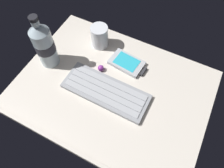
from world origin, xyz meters
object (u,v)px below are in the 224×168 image
juice_cup (100,37)px  water_bottle (45,44)px  handheld_device (128,64)px  keyboard (106,91)px  trackball_mouse (101,68)px

juice_cup → water_bottle: water_bottle is taller
handheld_device → juice_cup: 14.67cm
keyboard → handheld_device: keyboard is taller
handheld_device → water_bottle: size_ratio=0.64×
keyboard → juice_cup: bearing=124.0°
water_bottle → trackball_mouse: size_ratio=9.45×
keyboard → trackball_mouse: size_ratio=13.24×
keyboard → water_bottle: size_ratio=1.40×
handheld_device → juice_cup: juice_cup is taller
juice_cup → trackball_mouse: juice_cup is taller
water_bottle → handheld_device: bearing=23.2°
water_bottle → keyboard: bearing=-6.2°
handheld_device → trackball_mouse: (-7.66, -6.48, 0.37)cm
juice_cup → trackball_mouse: (6.11, -10.41, -2.81)cm
water_bottle → trackball_mouse: bearing=14.3°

